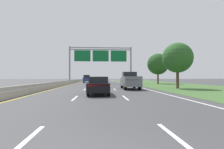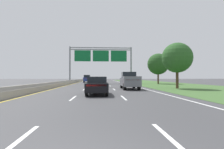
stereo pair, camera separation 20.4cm
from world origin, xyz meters
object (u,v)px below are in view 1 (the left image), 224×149
overhead_sign_gantry (101,57)px  car_silver_centre_lane_sedan (99,79)px  car_blue_left_lane_suv (87,79)px  roadside_tree_mid (158,64)px  pickup_truck_grey (130,81)px  car_black_centre_lane_sedan (99,85)px  roadside_tree_near (177,58)px  car_red_centre_lane_sedan (99,82)px

overhead_sign_gantry → car_silver_centre_lane_sedan: bearing=92.0°
car_blue_left_lane_suv → roadside_tree_mid: roadside_tree_mid is taller
overhead_sign_gantry → car_blue_left_lane_suv: size_ratio=3.18×
pickup_truck_grey → car_black_centre_lane_sedan: 8.02m
overhead_sign_gantry → roadside_tree_near: (10.05, -19.91, -2.15)m
car_blue_left_lane_suv → roadside_tree_near: size_ratio=0.77×
overhead_sign_gantry → car_silver_centre_lane_sedan: (-0.52, 15.27, -5.43)m
roadside_tree_mid → car_blue_left_lane_suv: bearing=147.9°
pickup_truck_grey → car_blue_left_lane_suv: pickup_truck_grey is taller
overhead_sign_gantry → car_blue_left_lane_suv: overhead_sign_gantry is taller
roadside_tree_near → pickup_truck_grey: bearing=-175.2°
car_silver_centre_lane_sedan → roadside_tree_mid: roadside_tree_mid is taller
overhead_sign_gantry → roadside_tree_near: overhead_sign_gantry is taller
car_black_centre_lane_sedan → roadside_tree_mid: 28.14m
car_silver_centre_lane_sedan → roadside_tree_mid: bearing=-144.6°
car_black_centre_lane_sedan → roadside_tree_mid: (13.49, 24.42, 3.68)m
car_blue_left_lane_suv → roadside_tree_mid: (16.87, -10.56, 3.40)m
roadside_tree_near → car_red_centre_lane_sedan: bearing=159.7°
car_blue_left_lane_suv → car_red_centre_lane_sedan: (3.36, -23.61, -0.28)m
pickup_truck_grey → car_blue_left_lane_suv: (-7.36, 28.03, 0.02)m
overhead_sign_gantry → car_silver_centre_lane_sedan: 16.21m
roadside_tree_near → car_black_centre_lane_sedan: bearing=-144.4°
car_blue_left_lane_suv → car_black_centre_lane_sedan: bearing=-175.5°
overhead_sign_gantry → pickup_truck_grey: overhead_sign_gantry is taller
car_black_centre_lane_sedan → car_red_centre_lane_sedan: size_ratio=0.99×
pickup_truck_grey → car_red_centre_lane_sedan: bearing=43.4°
car_silver_centre_lane_sedan → roadside_tree_near: 36.88m
car_silver_centre_lane_sedan → roadside_tree_mid: size_ratio=0.64×
car_blue_left_lane_suv → car_black_centre_lane_sedan: 35.15m
car_blue_left_lane_suv → car_black_centre_lane_sedan: (3.38, -34.99, -0.28)m
car_black_centre_lane_sedan → overhead_sign_gantry: bearing=-0.3°
pickup_truck_grey → roadside_tree_near: bearing=-84.0°
car_blue_left_lane_suv → car_red_centre_lane_sedan: 23.85m
car_blue_left_lane_suv → roadside_tree_near: 30.93m
car_blue_left_lane_suv → car_red_centre_lane_sedan: car_blue_left_lane_suv is taller
pickup_truck_grey → overhead_sign_gantry: bearing=11.1°
pickup_truck_grey → car_silver_centre_lane_sedan: (-4.08, 35.72, -0.26)m
car_blue_left_lane_suv → overhead_sign_gantry: bearing=-154.3°
car_black_centre_lane_sedan → car_red_centre_lane_sedan: (-0.01, 11.38, 0.00)m
pickup_truck_grey → car_blue_left_lane_suv: bearing=16.0°
pickup_truck_grey → car_blue_left_lane_suv: size_ratio=1.15×
car_red_centre_lane_sedan → car_silver_centre_lane_sedan: 31.30m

